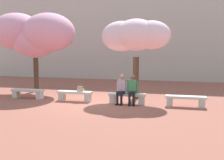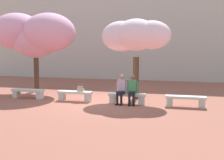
# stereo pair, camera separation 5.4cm
# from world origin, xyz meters

# --- Properties ---
(ground_plane) EXTENTS (100.00, 100.00, 0.00)m
(ground_plane) POSITION_xyz_m (0.00, 0.00, 0.00)
(ground_plane) COLOR #8E5142
(building_facade) EXTENTS (28.00, 4.00, 7.31)m
(building_facade) POSITION_xyz_m (0.00, 11.29, 3.65)
(building_facade) COLOR #B7B2A8
(building_facade) RESTS_ON ground
(stone_bench_west_end) EXTENTS (1.63, 0.45, 0.45)m
(stone_bench_west_end) POSITION_xyz_m (-3.71, 0.00, 0.30)
(stone_bench_west_end) COLOR beige
(stone_bench_west_end) RESTS_ON ground
(stone_bench_near_west) EXTENTS (1.63, 0.45, 0.45)m
(stone_bench_near_west) POSITION_xyz_m (-1.24, 0.00, 0.30)
(stone_bench_near_west) COLOR beige
(stone_bench_near_west) RESTS_ON ground
(stone_bench_center) EXTENTS (1.63, 0.45, 0.45)m
(stone_bench_center) POSITION_xyz_m (1.24, 0.00, 0.30)
(stone_bench_center) COLOR beige
(stone_bench_center) RESTS_ON ground
(stone_bench_near_east) EXTENTS (1.63, 0.45, 0.45)m
(stone_bench_near_east) POSITION_xyz_m (3.71, 0.00, 0.30)
(stone_bench_near_east) COLOR beige
(stone_bench_near_east) RESTS_ON ground
(person_seated_left) EXTENTS (0.51, 0.71, 1.29)m
(person_seated_left) POSITION_xyz_m (1.00, -0.05, 0.70)
(person_seated_left) COLOR black
(person_seated_left) RESTS_ON ground
(person_seated_right) EXTENTS (0.51, 0.71, 1.29)m
(person_seated_right) POSITION_xyz_m (1.47, -0.05, 0.70)
(person_seated_right) COLOR black
(person_seated_right) RESTS_ON ground
(handbag) EXTENTS (0.30, 0.15, 0.34)m
(handbag) POSITION_xyz_m (-0.94, -0.01, 0.58)
(handbag) COLOR tan
(handbag) RESTS_ON stone_bench_near_west
(cherry_tree_main) EXTENTS (3.31, 2.08, 3.81)m
(cherry_tree_main) POSITION_xyz_m (1.33, 1.32, 3.01)
(cherry_tree_main) COLOR #473323
(cherry_tree_main) RESTS_ON ground
(cherry_tree_secondary) EXTENTS (4.71, 2.92, 4.41)m
(cherry_tree_secondary) POSITION_xyz_m (-4.50, 2.05, 3.22)
(cherry_tree_secondary) COLOR #473323
(cherry_tree_secondary) RESTS_ON ground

